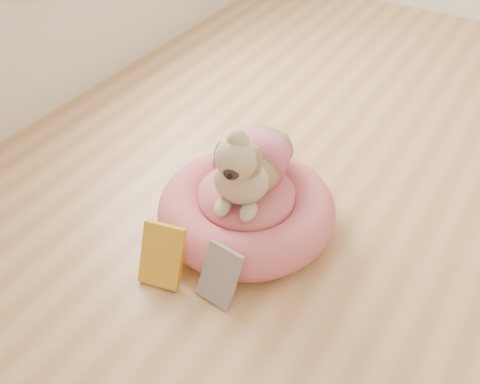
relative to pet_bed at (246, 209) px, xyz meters
The scene contains 5 objects.
floor 0.77m from the pet_bed, 33.46° to the left, with size 4.50×4.50×0.00m, color tan.
pet_bed is the anchor object (origin of this frame).
dog 0.28m from the pet_bed, 108.74° to the left, with size 0.34×0.49×0.36m, color brown, non-canonical shape.
book_yellow 0.41m from the pet_bed, 106.91° to the right, with size 0.16×0.03×0.24m, color yellow.
book_white 0.37m from the pet_bed, 73.61° to the right, with size 0.14×0.02×0.21m, color white.
Camera 1 is at (0.17, -1.80, 1.54)m, focal length 40.00 mm.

